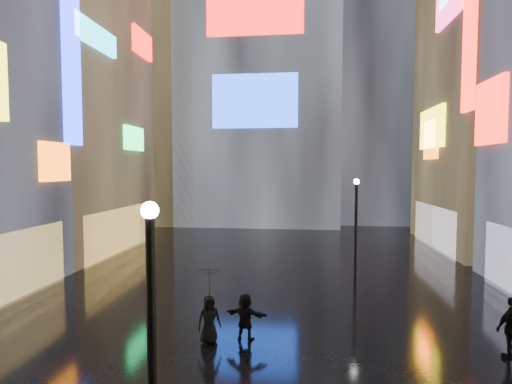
# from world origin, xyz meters

# --- Properties ---
(ground) EXTENTS (140.00, 140.00, 0.00)m
(ground) POSITION_xyz_m (0.00, 20.00, 0.00)
(ground) COLOR black
(ground) RESTS_ON ground
(building_left_far) EXTENTS (10.28, 12.00, 22.00)m
(building_left_far) POSITION_xyz_m (-15.98, 26.00, 10.98)
(building_left_far) COLOR black
(building_left_far) RESTS_ON ground
(building_right_far) EXTENTS (10.28, 12.00, 28.00)m
(building_right_far) POSITION_xyz_m (15.98, 30.00, 13.98)
(building_right_far) COLOR black
(building_right_far) RESTS_ON ground
(tower_main) EXTENTS (16.00, 14.20, 42.00)m
(tower_main) POSITION_xyz_m (-3.00, 43.97, 21.01)
(tower_main) COLOR black
(tower_main) RESTS_ON ground
(tower_flank_right) EXTENTS (12.00, 12.00, 34.00)m
(tower_flank_right) POSITION_xyz_m (9.00, 46.00, 17.00)
(tower_flank_right) COLOR black
(tower_flank_right) RESTS_ON ground
(tower_flank_left) EXTENTS (10.00, 10.00, 26.00)m
(tower_flank_left) POSITION_xyz_m (-14.00, 42.00, 13.00)
(tower_flank_left) COLOR black
(tower_flank_left) RESTS_ON ground
(lamp_near) EXTENTS (0.30, 0.30, 5.20)m
(lamp_near) POSITION_xyz_m (-1.07, 5.93, 2.94)
(lamp_near) COLOR black
(lamp_near) RESTS_ON ground
(lamp_far) EXTENTS (0.30, 0.30, 5.20)m
(lamp_far) POSITION_xyz_m (4.23, 20.69, 2.94)
(lamp_far) COLOR black
(lamp_far) RESTS_ON ground
(pedestrian_4) EXTENTS (0.92, 0.81, 1.58)m
(pedestrian_4) POSITION_xyz_m (-1.57, 12.16, 0.79)
(pedestrian_4) COLOR black
(pedestrian_4) RESTS_ON ground
(pedestrian_5) EXTENTS (1.52, 0.73, 1.57)m
(pedestrian_5) POSITION_xyz_m (-0.42, 12.54, 0.79)
(pedestrian_5) COLOR black
(pedestrian_5) RESTS_ON ground
(umbrella_2) EXTENTS (1.43, 1.43, 0.94)m
(umbrella_2) POSITION_xyz_m (-1.57, 12.16, 2.04)
(umbrella_2) COLOR black
(umbrella_2) RESTS_ON pedestrian_4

